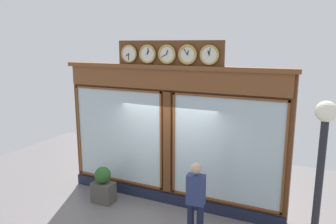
% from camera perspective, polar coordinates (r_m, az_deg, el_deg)
% --- Properties ---
extents(shop_facade, '(5.81, 0.42, 4.05)m').
position_cam_1_polar(shop_facade, '(8.09, 0.38, -3.88)').
color(shop_facade, '#5B3319').
rests_on(shop_facade, ground_plane).
extents(pedestrian, '(0.38, 0.26, 1.69)m').
position_cam_1_polar(pedestrian, '(6.80, 4.85, -14.84)').
color(pedestrian, '#191E38').
rests_on(pedestrian, ground_plane).
extents(street_lamp, '(0.28, 0.28, 3.26)m').
position_cam_1_polar(street_lamp, '(4.93, 24.88, -10.66)').
color(street_lamp, black).
rests_on(street_lamp, ground_plane).
extents(planter_box, '(0.56, 0.36, 0.53)m').
position_cam_1_polar(planter_box, '(8.73, -11.19, -13.58)').
color(planter_box, '#4C4742').
rests_on(planter_box, ground_plane).
extents(planter_shrub, '(0.41, 0.41, 0.41)m').
position_cam_1_polar(planter_shrub, '(8.54, -11.31, -10.72)').
color(planter_shrub, '#285623').
rests_on(planter_shrub, planter_box).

